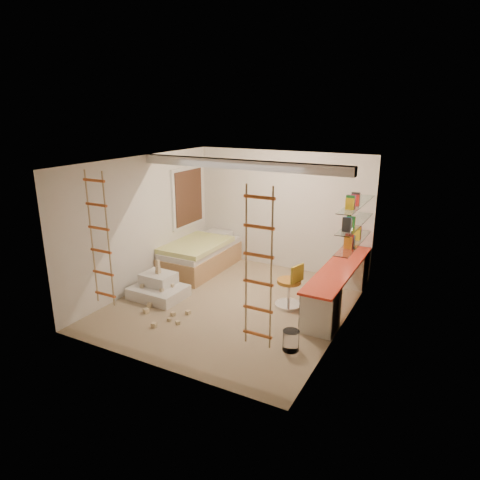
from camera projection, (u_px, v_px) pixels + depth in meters
The scene contains 15 objects.
floor at pixel (232, 304), 7.87m from camera, with size 4.50×4.50×0.00m, color tan.
ceiling_beam at pixel (240, 164), 7.39m from camera, with size 4.00×0.18×0.16m, color white.
window_frame at pixel (188, 197), 9.57m from camera, with size 0.06×1.15×1.35m, color white.
window_blind at pixel (189, 197), 9.55m from camera, with size 0.02×1.00×1.20m, color #4C2D1E.
rope_ladder_left at pixel (100, 240), 6.56m from camera, with size 0.41×0.04×2.13m, color #C64E21, non-canonical shape.
rope_ladder_right at pixel (258, 269), 5.35m from camera, with size 0.41×0.04×2.13m, color #BF5520, non-canonical shape.
waste_bin at pixel (291, 340), 6.32m from camera, with size 0.25×0.25×0.31m, color white.
desk at pixel (338, 284), 7.71m from camera, with size 0.56×2.80×0.75m.
shelves at pixel (355, 223), 7.55m from camera, with size 0.25×1.80×0.71m.
bed at pixel (201, 255), 9.48m from camera, with size 1.02×2.00×0.69m.
task_lamp at pixel (352, 232), 8.33m from camera, with size 0.14×0.36×0.57m.
swivel_chair at pixel (290, 291), 7.68m from camera, with size 0.62×0.62×0.83m.
play_platform at pixel (158, 288), 8.13m from camera, with size 1.00×0.79×0.44m.
toy_blocks at pixel (162, 296), 7.67m from camera, with size 1.26×1.16×0.71m.
books at pixel (356, 219), 7.53m from camera, with size 0.14×0.70×0.92m.
Camera 1 is at (3.49, -6.28, 3.43)m, focal length 32.00 mm.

